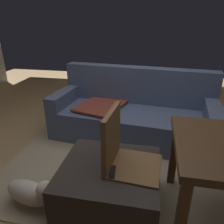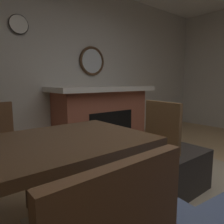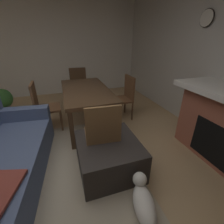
# 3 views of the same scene
# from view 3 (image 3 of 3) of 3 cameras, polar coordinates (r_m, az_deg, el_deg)

# --- Properties ---
(floor) EXTENTS (8.79, 8.79, 0.00)m
(floor) POSITION_cam_3_polar(r_m,az_deg,el_deg) (2.28, -19.95, -21.94)
(floor) COLOR tan
(wall_right_window_side) EXTENTS (0.12, 5.84, 2.80)m
(wall_right_window_side) POSITION_cam_3_polar(r_m,az_deg,el_deg) (5.26, -22.33, 21.17)
(wall_right_window_side) COLOR white
(wall_right_window_side) RESTS_ON ground
(area_rug) EXTENTS (2.60, 2.00, 0.01)m
(area_rug) POSITION_cam_3_polar(r_m,az_deg,el_deg) (2.25, -18.58, -22.41)
(area_rug) COLOR tan
(area_rug) RESTS_ON ground
(ottoman_coffee_table) EXTENTS (0.84, 0.78, 0.43)m
(ottoman_coffee_table) POSITION_cam_3_polar(r_m,az_deg,el_deg) (2.14, -1.31, -15.72)
(ottoman_coffee_table) COLOR #2D2826
(ottoman_coffee_table) RESTS_ON ground
(tv_remote) EXTENTS (0.06, 0.16, 0.02)m
(tv_remote) POSITION_cam_3_polar(r_m,az_deg,el_deg) (2.05, 0.54, -9.68)
(tv_remote) COLOR black
(tv_remote) RESTS_ON ottoman_coffee_table
(dining_table) EXTENTS (1.76, 0.88, 0.74)m
(dining_table) POSITION_cam_3_polar(r_m,az_deg,el_deg) (3.12, -9.60, 7.06)
(dining_table) COLOR #513823
(dining_table) RESTS_ON ground
(dining_chair_south) EXTENTS (0.45, 0.45, 0.93)m
(dining_chair_south) POSITION_cam_3_polar(r_m,az_deg,el_deg) (3.38, 4.66, 6.26)
(dining_chair_south) COLOR brown
(dining_chair_south) RESTS_ON ground
(dining_chair_east) EXTENTS (0.46, 0.46, 0.93)m
(dining_chair_east) POSITION_cam_3_polar(r_m,az_deg,el_deg) (4.37, -12.20, 10.22)
(dining_chair_east) COLOR #513823
(dining_chair_east) RESTS_ON ground
(dining_chair_west) EXTENTS (0.47, 0.47, 0.93)m
(dining_chair_west) POSITION_cam_3_polar(r_m,az_deg,el_deg) (2.03, -3.58, -7.40)
(dining_chair_west) COLOR brown
(dining_chair_west) RESTS_ON ground
(dining_chair_north) EXTENTS (0.45, 0.45, 0.93)m
(dining_chair_north) POSITION_cam_3_polar(r_m,az_deg,el_deg) (3.16, -24.40, 2.64)
(dining_chair_north) COLOR brown
(dining_chair_north) RESTS_ON ground
(potted_plant) EXTENTS (0.42, 0.42, 0.55)m
(potted_plant) POSITION_cam_3_polar(r_m,az_deg,el_deg) (4.59, -35.31, 3.87)
(potted_plant) COLOR beige
(potted_plant) RESTS_ON ground
(small_dog) EXTENTS (0.53, 0.31, 0.29)m
(small_dog) POSITION_cam_3_polar(r_m,az_deg,el_deg) (1.80, 11.46, -29.42)
(small_dog) COLOR silver
(small_dog) RESTS_ON ground
(wall_clock) EXTENTS (0.28, 0.03, 0.28)m
(wall_clock) POSITION_cam_3_polar(r_m,az_deg,el_deg) (3.33, 31.68, 27.48)
(wall_clock) COLOR silver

